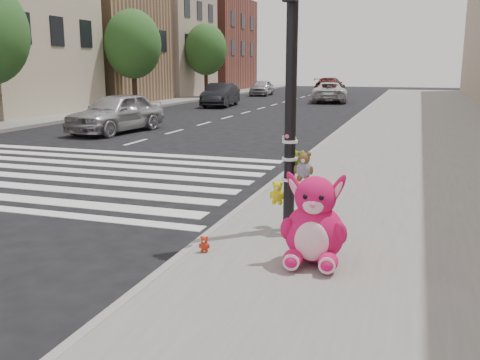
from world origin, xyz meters
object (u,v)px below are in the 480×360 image
at_px(pink_bunny, 314,226).
at_px(car_silver_far, 116,113).
at_px(signal_pole, 292,115).
at_px(car_dark_far, 221,95).
at_px(red_teddy, 204,244).
at_px(car_white_near, 329,92).

bearing_deg(pink_bunny, car_silver_far, 126.46).
height_order(signal_pole, car_silver_far, signal_pole).
xyz_separation_m(pink_bunny, car_silver_far, (-9.70, 11.61, 0.14)).
xyz_separation_m(signal_pole, car_silver_far, (-9.12, 10.37, -1.07)).
bearing_deg(signal_pole, car_silver_far, 131.34).
bearing_deg(pink_bunny, car_dark_far, 109.28).
xyz_separation_m(signal_pole, pink_bunny, (0.58, -1.24, -1.21)).
xyz_separation_m(signal_pole, car_dark_far, (-9.88, 23.75, -1.10)).
height_order(pink_bunny, car_silver_far, car_silver_far).
bearing_deg(car_dark_far, signal_pole, -73.33).
relative_size(pink_bunny, red_teddy, 5.29).
height_order(pink_bunny, red_teddy, pink_bunny).
distance_m(pink_bunny, car_dark_far, 27.10).
bearing_deg(car_white_near, red_teddy, 87.41).
distance_m(red_teddy, car_white_near, 31.24).
bearing_deg(signal_pole, red_teddy, -122.12).
relative_size(signal_pole, car_white_near, 0.82).
bearing_deg(pink_bunny, car_white_near, 95.26).
distance_m(pink_bunny, car_white_near, 31.36).
height_order(red_teddy, car_white_near, car_white_near).
bearing_deg(car_dark_far, pink_bunny, -73.20).
bearing_deg(pink_bunny, red_teddy, 179.22).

